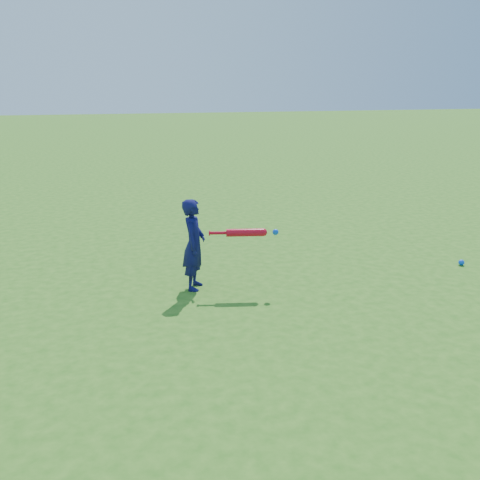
{
  "coord_description": "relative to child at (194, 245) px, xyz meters",
  "views": [
    {
      "loc": [
        -1.36,
        -5.74,
        2.15
      ],
      "look_at": [
        0.25,
        -0.41,
        0.54
      ],
      "focal_mm": 40.0,
      "sensor_mm": 36.0,
      "label": 1
    }
  ],
  "objects": [
    {
      "name": "ground",
      "position": [
        0.24,
        0.3,
        -0.5
      ],
      "size": [
        80.0,
        80.0,
        0.0
      ],
      "primitive_type": "plane",
      "color": "#2E6718",
      "rests_on": "ground"
    },
    {
      "name": "bat_swing",
      "position": [
        0.56,
        -0.18,
        0.14
      ],
      "size": [
        0.74,
        0.23,
        0.09
      ],
      "rotation": [
        0.0,
        0.0,
        -0.24
      ],
      "color": "red",
      "rests_on": "ground"
    },
    {
      "name": "ground_ball_blue",
      "position": [
        3.35,
        -0.2,
        -0.46
      ],
      "size": [
        0.07,
        0.07,
        0.07
      ],
      "primitive_type": "sphere",
      "color": "blue",
      "rests_on": "ground"
    },
    {
      "name": "child",
      "position": [
        0.0,
        0.0,
        0.0
      ],
      "size": [
        0.36,
        0.43,
        1.0
      ],
      "primitive_type": "imported",
      "rotation": [
        0.0,
        0.0,
        1.17
      ],
      "color": "#0F0F48",
      "rests_on": "ground"
    }
  ]
}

